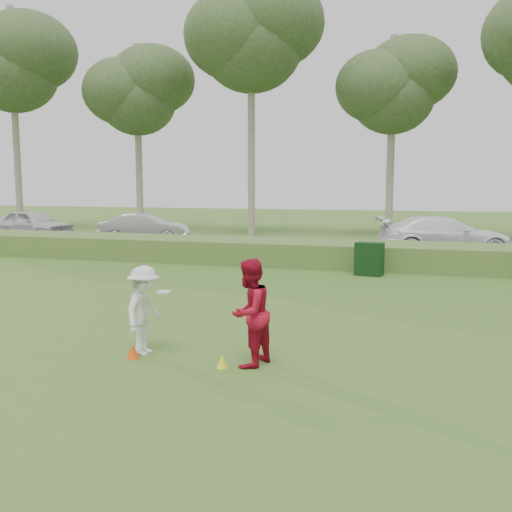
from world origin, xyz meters
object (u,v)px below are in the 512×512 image
(player_white, at_px, (144,310))
(cone_orange, at_px, (133,352))
(cone_yellow, at_px, (222,362))
(car_left, at_px, (33,224))
(player_red, at_px, (249,313))
(utility_cabinet, at_px, (369,259))
(car_right, at_px, (444,236))
(car_mid, at_px, (145,228))

(player_white, xyz_separation_m, cone_orange, (-0.08, -0.32, -0.70))
(player_white, distance_m, cone_yellow, 1.84)
(player_white, height_order, car_left, car_left)
(player_red, height_order, car_left, player_red)
(player_white, distance_m, utility_cabinet, 10.92)
(player_white, relative_size, car_right, 0.29)
(player_white, distance_m, player_red, 2.07)
(player_red, bearing_deg, player_white, -78.20)
(car_left, bearing_deg, player_red, -123.77)
(car_mid, bearing_deg, player_white, -167.23)
(player_red, relative_size, car_right, 0.32)
(cone_yellow, relative_size, car_left, 0.05)
(utility_cabinet, bearing_deg, player_white, -96.48)
(player_red, distance_m, car_mid, 21.14)
(cone_orange, bearing_deg, cone_yellow, -1.21)
(car_right, bearing_deg, player_white, 147.94)
(player_white, xyz_separation_m, car_left, (-16.33, 17.83, 0.07))
(cone_yellow, distance_m, car_left, 25.59)
(cone_orange, xyz_separation_m, car_left, (-16.25, 18.15, 0.77))
(cone_orange, bearing_deg, utility_cabinet, 73.75)
(player_red, distance_m, cone_orange, 2.30)
(player_red, distance_m, car_right, 17.38)
(player_white, height_order, utility_cabinet, player_white)
(player_white, relative_size, car_left, 0.33)
(utility_cabinet, xyz_separation_m, car_right, (2.61, 6.43, 0.32))
(cone_yellow, relative_size, car_right, 0.04)
(player_white, bearing_deg, car_right, -19.34)
(utility_cabinet, height_order, car_mid, car_mid)
(car_left, bearing_deg, cone_orange, -127.67)
(cone_orange, distance_m, cone_yellow, 1.73)
(player_red, bearing_deg, car_mid, -132.96)
(cone_orange, bearing_deg, car_left, 131.84)
(car_right, bearing_deg, car_left, 74.09)
(player_red, relative_size, car_mid, 0.40)
(cone_orange, height_order, car_left, car_left)
(player_red, distance_m, cone_yellow, 0.95)
(player_white, xyz_separation_m, player_red, (2.06, -0.10, 0.11))
(car_mid, relative_size, car_right, 0.80)
(cone_yellow, height_order, car_right, car_right)
(cone_yellow, bearing_deg, player_white, 167.68)
(cone_orange, xyz_separation_m, utility_cabinet, (3.15, 10.80, 0.45))
(car_mid, bearing_deg, cone_yellow, -163.71)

